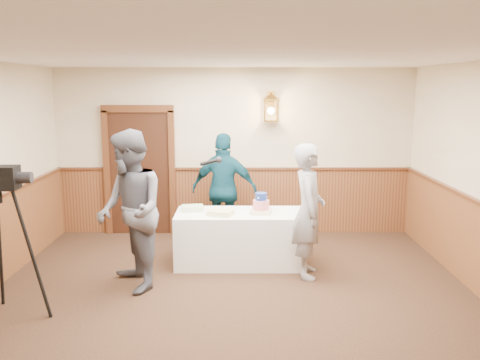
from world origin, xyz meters
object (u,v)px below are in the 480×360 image
object	(u,v)px
tv_camera_rig	(4,252)
sheet_cake_yellow	(221,213)
interviewer	(130,211)
baker	(308,211)
sheet_cake_green	(193,208)
display_table	(240,238)
tiered_cake	(261,205)
assistant_p	(224,190)

from	to	relation	value
tv_camera_rig	sheet_cake_yellow	bearing A→B (deg)	32.01
interviewer	sheet_cake_yellow	bearing A→B (deg)	98.51
sheet_cake_yellow	baker	size ratio (longest dim) A/B	0.18
sheet_cake_green	tv_camera_rig	size ratio (longest dim) A/B	0.18
sheet_cake_yellow	sheet_cake_green	size ratio (longest dim) A/B	1.09
sheet_cake_yellow	display_table	bearing A→B (deg)	30.42
tiered_cake	sheet_cake_green	world-z (taller)	tiered_cake
baker	assistant_p	bearing A→B (deg)	44.34
sheet_cake_green	display_table	bearing A→B (deg)	-9.03
tiered_cake	assistant_p	distance (m)	1.11
tiered_cake	tv_camera_rig	xyz separation A→B (m)	(-2.81, -1.69, -0.11)
sheet_cake_yellow	baker	bearing A→B (deg)	-14.60
sheet_cake_yellow	assistant_p	world-z (taller)	assistant_p
sheet_cake_yellow	interviewer	bearing A→B (deg)	-145.22
assistant_p	interviewer	bearing A→B (deg)	69.77
display_table	sheet_cake_green	distance (m)	0.80
sheet_cake_green	tv_camera_rig	distance (m)	2.61
baker	assistant_p	size ratio (longest dim) A/B	1.00
tiered_cake	tv_camera_rig	distance (m)	3.28
sheet_cake_yellow	interviewer	distance (m)	1.33
sheet_cake_green	tiered_cake	bearing A→B (deg)	-9.49
tiered_cake	interviewer	xyz separation A→B (m)	(-1.63, -0.85, 0.13)
sheet_cake_green	assistant_p	world-z (taller)	assistant_p
display_table	assistant_p	distance (m)	1.08
display_table	baker	world-z (taller)	baker
interviewer	display_table	bearing A→B (deg)	97.68
tiered_cake	baker	world-z (taller)	baker
baker	display_table	bearing A→B (deg)	67.40
display_table	sheet_cake_yellow	bearing A→B (deg)	-149.58
display_table	sheet_cake_green	world-z (taller)	sheet_cake_green
sheet_cake_yellow	tiered_cake	bearing A→B (deg)	10.41
display_table	tv_camera_rig	size ratio (longest dim) A/B	1.07
tiered_cake	sheet_cake_green	bearing A→B (deg)	170.51
interviewer	baker	world-z (taller)	interviewer
sheet_cake_yellow	sheet_cake_green	world-z (taller)	sheet_cake_green
tiered_cake	assistant_p	size ratio (longest dim) A/B	0.18
sheet_cake_green	interviewer	bearing A→B (deg)	-123.50
tiered_cake	sheet_cake_green	distance (m)	0.98
baker	tv_camera_rig	bearing A→B (deg)	115.19
sheet_cake_green	baker	bearing A→B (deg)	-19.86
display_table	sheet_cake_yellow	size ratio (longest dim) A/B	5.49
baker	assistant_p	world-z (taller)	assistant_p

